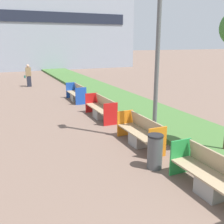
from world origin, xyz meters
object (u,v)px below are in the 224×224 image
Objects in this scene: bench_blue_frame at (76,95)px; street_lamp_post at (159,14)px; bench_red_frame at (101,110)px; litter_bin at (155,152)px; pedestrian_walking at (28,75)px; bench_green_frame at (214,180)px; bench_orange_frame at (140,135)px.

street_lamp_post is at bearing -85.16° from bench_blue_frame.
bench_red_frame is 2.45× the size of litter_bin.
bench_blue_frame is 8.19m from street_lamp_post.
street_lamp_post is at bearing 57.64° from litter_bin.
pedestrian_walking is (-1.88, 10.13, 0.48)m from bench_red_frame.
bench_green_frame is 5.08m from street_lamp_post.
litter_bin is at bearing -106.36° from bench_orange_frame.
bench_blue_frame is at bearing -73.34° from pedestrian_walking.
bench_red_frame is at bearing -89.95° from bench_blue_frame.
bench_green_frame is 1.07× the size of bench_orange_frame.
pedestrian_walking reaches higher than litter_bin.
bench_red_frame is at bearing 100.19° from street_lamp_post.
bench_orange_frame is 3.51m from bench_red_frame.
pedestrian_walking is at bearing 97.85° from bench_orange_frame.
bench_blue_frame is (-0.00, 10.60, -0.01)m from bench_green_frame.
litter_bin is 15.29m from pedestrian_walking.
bench_green_frame is 3.24m from bench_orange_frame.
street_lamp_post reaches higher than bench_blue_frame.
bench_red_frame is at bearing 90.00° from bench_green_frame.
litter_bin is (-0.47, 1.66, 0.11)m from bench_green_frame.
bench_red_frame and bench_blue_frame have the same top height.
street_lamp_post is 4.48× the size of pedestrian_walking.
bench_blue_frame is (-0.00, 7.36, -0.00)m from bench_orange_frame.
bench_green_frame and bench_blue_frame have the same top height.
bench_blue_frame is 2.13× the size of litter_bin.
bench_orange_frame is 2.23× the size of litter_bin.
street_lamp_post is (0.61, 0.12, 3.77)m from bench_orange_frame.
litter_bin is at bearing -122.36° from street_lamp_post.
street_lamp_post reaches higher than bench_red_frame.
street_lamp_post is (1.08, 1.70, 3.66)m from litter_bin.
litter_bin is (-0.46, -1.58, 0.11)m from bench_orange_frame.
litter_bin is 0.57× the size of pedestrian_walking.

